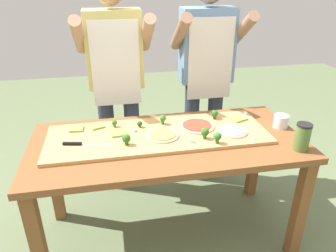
{
  "coord_description": "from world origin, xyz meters",
  "views": [
    {
      "loc": [
        -0.32,
        -1.67,
        1.68
      ],
      "look_at": [
        0.02,
        0.08,
        0.81
      ],
      "focal_mm": 33.98,
      "sensor_mm": 36.0,
      "label": 1
    }
  ],
  "objects_px": {
    "pizza_whole_cheese_artichoke": "(232,131)",
    "pizza_slice_near_right": "(97,126)",
    "cook_right": "(206,69)",
    "cheese_crumble_b": "(254,138)",
    "broccoli_floret_back_right": "(114,123)",
    "broccoli_floret_back_mid": "(140,124)",
    "pizza_slice_far_right": "(237,118)",
    "cook_left": "(116,74)",
    "prep_table": "(168,154)",
    "pizza_slice_far_left": "(77,129)",
    "cheese_crumble_a": "(246,114)",
    "broccoli_floret_front_mid": "(215,114)",
    "pizza_whole_pesto_green": "(162,135)",
    "chefs_knife": "(81,144)",
    "broccoli_floret_front_left": "(126,139)",
    "pizza_whole_tomato_red": "(197,126)",
    "broccoli_floret_back_left": "(217,137)",
    "flour_cup": "(281,122)",
    "broccoli_floret_center_right": "(163,119)",
    "pizza_slice_near_left": "(119,133)",
    "cheese_crumble_d": "(191,141)",
    "sauce_jar": "(302,137)",
    "cheese_crumble_c": "(135,130)"
  },
  "relations": [
    {
      "from": "pizza_whole_pesto_green",
      "to": "cheese_crumble_b",
      "type": "height_order",
      "value": "pizza_whole_pesto_green"
    },
    {
      "from": "prep_table",
      "to": "pizza_slice_far_right",
      "type": "bearing_deg",
      "value": 17.27
    },
    {
      "from": "broccoli_floret_back_right",
      "to": "cook_left",
      "type": "relative_size",
      "value": 0.03
    },
    {
      "from": "prep_table",
      "to": "cheese_crumble_c",
      "type": "relative_size",
      "value": 83.66
    },
    {
      "from": "prep_table",
      "to": "pizza_slice_far_left",
      "type": "xyz_separation_m",
      "value": [
        -0.55,
        0.2,
        0.13
      ]
    },
    {
      "from": "pizza_whole_pesto_green",
      "to": "cheese_crumble_d",
      "type": "xyz_separation_m",
      "value": [
        0.15,
        -0.11,
        0.0
      ]
    },
    {
      "from": "broccoli_floret_back_left",
      "to": "cheese_crumble_a",
      "type": "distance_m",
      "value": 0.48
    },
    {
      "from": "broccoli_floret_back_mid",
      "to": "pizza_slice_far_right",
      "type": "bearing_deg",
      "value": 0.16
    },
    {
      "from": "pizza_slice_near_right",
      "to": "flour_cup",
      "type": "distance_m",
      "value": 1.19
    },
    {
      "from": "cheese_crumble_b",
      "to": "cook_left",
      "type": "relative_size",
      "value": 0.01
    },
    {
      "from": "broccoli_floret_back_mid",
      "to": "broccoli_floret_front_left",
      "type": "height_order",
      "value": "broccoli_floret_front_left"
    },
    {
      "from": "cheese_crumble_d",
      "to": "broccoli_floret_front_mid",
      "type": "bearing_deg",
      "value": 50.75
    },
    {
      "from": "pizza_whole_pesto_green",
      "to": "pizza_slice_far_left",
      "type": "height_order",
      "value": "pizza_whole_pesto_green"
    },
    {
      "from": "cheese_crumble_c",
      "to": "cheese_crumble_d",
      "type": "relative_size",
      "value": 1.0
    },
    {
      "from": "prep_table",
      "to": "pizza_slice_near_right",
      "type": "distance_m",
      "value": 0.49
    },
    {
      "from": "chefs_knife",
      "to": "pizza_whole_tomato_red",
      "type": "distance_m",
      "value": 0.73
    },
    {
      "from": "pizza_whole_cheese_artichoke",
      "to": "pizza_slice_near_right",
      "type": "relative_size",
      "value": 2.2
    },
    {
      "from": "prep_table",
      "to": "cook_left",
      "type": "distance_m",
      "value": 0.79
    },
    {
      "from": "cheese_crumble_b",
      "to": "cheese_crumble_c",
      "type": "distance_m",
      "value": 0.73
    },
    {
      "from": "broccoli_floret_back_mid",
      "to": "cheese_crumble_b",
      "type": "relative_size",
      "value": 3.47
    },
    {
      "from": "cheese_crumble_b",
      "to": "broccoli_floret_back_right",
      "type": "bearing_deg",
      "value": 157.98
    },
    {
      "from": "flour_cup",
      "to": "broccoli_floret_back_right",
      "type": "bearing_deg",
      "value": 171.38
    },
    {
      "from": "chefs_knife",
      "to": "broccoli_floret_front_left",
      "type": "distance_m",
      "value": 0.27
    },
    {
      "from": "prep_table",
      "to": "sauce_jar",
      "type": "distance_m",
      "value": 0.79
    },
    {
      "from": "sauce_jar",
      "to": "cook_right",
      "type": "distance_m",
      "value": 0.98
    },
    {
      "from": "cheese_crumble_d",
      "to": "cheese_crumble_a",
      "type": "bearing_deg",
      "value": 33.44
    },
    {
      "from": "chefs_knife",
      "to": "cheese_crumble_c",
      "type": "xyz_separation_m",
      "value": [
        0.32,
        0.11,
        0.0
      ]
    },
    {
      "from": "prep_table",
      "to": "broccoli_floret_back_left",
      "type": "xyz_separation_m",
      "value": [
        0.26,
        -0.14,
        0.17
      ]
    },
    {
      "from": "cook_right",
      "to": "flour_cup",
      "type": "bearing_deg",
      "value": -62.46
    },
    {
      "from": "pizza_slice_far_left",
      "to": "cheese_crumble_a",
      "type": "distance_m",
      "value": 1.14
    },
    {
      "from": "pizza_whole_cheese_artichoke",
      "to": "pizza_slice_far_right",
      "type": "height_order",
      "value": "pizza_whole_cheese_artichoke"
    },
    {
      "from": "pizza_slice_near_left",
      "to": "pizza_slice_near_right",
      "type": "relative_size",
      "value": 1.19
    },
    {
      "from": "pizza_slice_near_right",
      "to": "cheese_crumble_b",
      "type": "height_order",
      "value": "same"
    },
    {
      "from": "prep_table",
      "to": "broccoli_floret_front_mid",
      "type": "xyz_separation_m",
      "value": [
        0.36,
        0.19,
        0.16
      ]
    },
    {
      "from": "pizza_whole_tomato_red",
      "to": "broccoli_floret_back_left",
      "type": "distance_m",
      "value": 0.24
    },
    {
      "from": "broccoli_floret_back_right",
      "to": "cook_right",
      "type": "bearing_deg",
      "value": 31.97
    },
    {
      "from": "broccoli_floret_center_right",
      "to": "pizza_slice_near_left",
      "type": "bearing_deg",
      "value": -164.25
    },
    {
      "from": "pizza_slice_far_right",
      "to": "broccoli_floret_front_mid",
      "type": "distance_m",
      "value": 0.16
    },
    {
      "from": "pizza_slice_near_right",
      "to": "cheese_crumble_a",
      "type": "relative_size",
      "value": 4.15
    },
    {
      "from": "broccoli_floret_front_left",
      "to": "pizza_whole_pesto_green",
      "type": "bearing_deg",
      "value": 17.4
    },
    {
      "from": "cook_left",
      "to": "prep_table",
      "type": "bearing_deg",
      "value": -67.84
    },
    {
      "from": "broccoli_floret_center_right",
      "to": "cheese_crumble_b",
      "type": "xyz_separation_m",
      "value": [
        0.49,
        -0.31,
        -0.03
      ]
    },
    {
      "from": "pizza_slice_far_left",
      "to": "broccoli_floret_front_left",
      "type": "distance_m",
      "value": 0.39
    },
    {
      "from": "pizza_slice_near_right",
      "to": "cook_right",
      "type": "height_order",
      "value": "cook_right"
    },
    {
      "from": "cheese_crumble_d",
      "to": "cook_left",
      "type": "xyz_separation_m",
      "value": [
        -0.39,
        0.75,
        0.21
      ]
    },
    {
      "from": "broccoli_floret_back_left",
      "to": "broccoli_floret_back_mid",
      "type": "bearing_deg",
      "value": 144.72
    },
    {
      "from": "broccoli_floret_front_mid",
      "to": "cheese_crumble_c",
      "type": "xyz_separation_m",
      "value": [
        -0.55,
        -0.09,
        -0.03
      ]
    },
    {
      "from": "cook_left",
      "to": "cook_right",
      "type": "relative_size",
      "value": 1.0
    },
    {
      "from": "pizza_slice_far_right",
      "to": "pizza_slice_near_left",
      "type": "bearing_deg",
      "value": -175.3
    },
    {
      "from": "pizza_slice_near_right",
      "to": "broccoli_floret_back_mid",
      "type": "bearing_deg",
      "value": -12.07
    }
  ]
}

